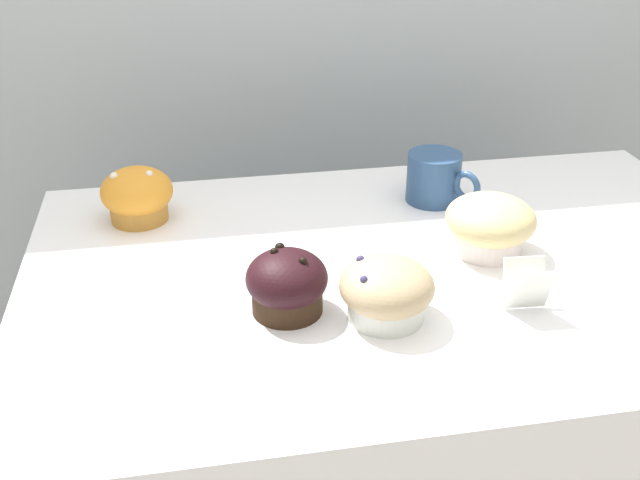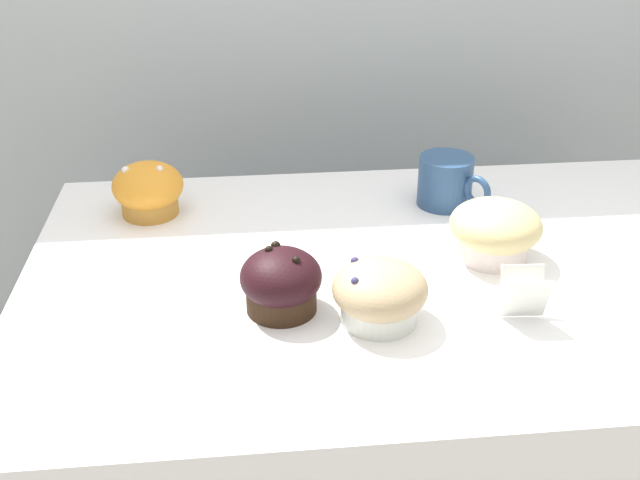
{
  "view_description": "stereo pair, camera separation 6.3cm",
  "coord_description": "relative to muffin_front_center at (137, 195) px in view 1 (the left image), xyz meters",
  "views": [
    {
      "loc": [
        -0.26,
        -0.82,
        1.4
      ],
      "look_at": [
        -0.11,
        0.0,
        0.95
      ],
      "focal_mm": 42.0,
      "sensor_mm": 36.0,
      "label": 1
    },
    {
      "loc": [
        -0.2,
        -0.83,
        1.4
      ],
      "look_at": [
        -0.11,
        0.0,
        0.95
      ],
      "focal_mm": 42.0,
      "sensor_mm": 36.0,
      "label": 2
    }
  ],
  "objects": [
    {
      "name": "wall_back",
      "position": [
        0.35,
        0.41,
        -0.04
      ],
      "size": [
        3.2,
        0.1,
        1.8
      ],
      "primitive_type": "cube",
      "color": "#A8B2B7",
      "rests_on": "ground"
    },
    {
      "name": "muffin_back_right",
      "position": [
        0.29,
        -0.31,
        -0.0
      ],
      "size": [
        0.11,
        0.11,
        0.07
      ],
      "color": "silver",
      "rests_on": "display_counter"
    },
    {
      "name": "muffin_back_left",
      "position": [
        0.18,
        -0.28,
        -0.0
      ],
      "size": [
        0.1,
        0.1,
        0.08
      ],
      "color": "black",
      "rests_on": "display_counter"
    },
    {
      "name": "muffin_front_left",
      "position": [
        0.47,
        -0.18,
        0.0
      ],
      "size": [
        0.12,
        0.12,
        0.08
      ],
      "color": "white",
      "rests_on": "display_counter"
    },
    {
      "name": "muffin_front_center",
      "position": [
        0.0,
        0.0,
        0.0
      ],
      "size": [
        0.1,
        0.1,
        0.08
      ],
      "color": "#C08233",
      "rests_on": "display_counter"
    },
    {
      "name": "price_card",
      "position": [
        0.46,
        -0.32,
        -0.01
      ],
      "size": [
        0.05,
        0.05,
        0.06
      ],
      "color": "white",
      "rests_on": "display_counter"
    },
    {
      "name": "coffee_cup",
      "position": [
        0.44,
        -0.01,
        0.0
      ],
      "size": [
        0.09,
        0.11,
        0.08
      ],
      "color": "navy",
      "rests_on": "display_counter"
    }
  ]
}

